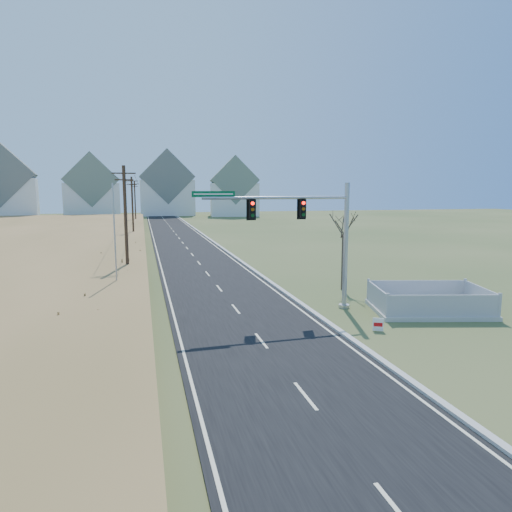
% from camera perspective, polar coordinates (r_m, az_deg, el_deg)
% --- Properties ---
extents(ground, '(260.00, 260.00, 0.00)m').
position_cam_1_polar(ground, '(23.73, -0.58, -9.18)').
color(ground, '#3B4D25').
rests_on(ground, ground).
extents(road, '(8.00, 180.00, 0.06)m').
position_cam_1_polar(road, '(72.56, -9.83, 2.50)').
color(road, black).
rests_on(road, ground).
extents(curb, '(0.30, 180.00, 0.18)m').
position_cam_1_polar(curb, '(72.98, -6.58, 2.64)').
color(curb, '#B2AFA8').
rests_on(curb, ground).
extents(utility_pole_near, '(1.80, 0.26, 9.00)m').
position_cam_1_polar(utility_pole_near, '(37.13, -15.97, 4.17)').
color(utility_pole_near, '#422D1E').
rests_on(utility_pole_near, ground).
extents(utility_pole_mid, '(1.80, 0.26, 9.00)m').
position_cam_1_polar(utility_pole_mid, '(67.08, -15.18, 5.86)').
color(utility_pole_mid, '#422D1E').
rests_on(utility_pole_mid, ground).
extents(utility_pole_far, '(1.80, 0.26, 9.00)m').
position_cam_1_polar(utility_pole_far, '(97.07, -14.88, 6.51)').
color(utility_pole_far, '#422D1E').
rests_on(utility_pole_far, ground).
extents(condo_nw, '(17.69, 13.38, 19.05)m').
position_cam_1_polar(condo_nw, '(126.34, -29.34, 7.44)').
color(condo_nw, silver).
rests_on(condo_nw, ground).
extents(condo_nnw, '(14.93, 11.17, 17.03)m').
position_cam_1_polar(condo_nnw, '(130.65, -19.83, 7.65)').
color(condo_nnw, silver).
rests_on(condo_nnw, ground).
extents(condo_n, '(15.27, 10.20, 18.54)m').
position_cam_1_polar(condo_n, '(134.23, -11.07, 8.27)').
color(condo_n, silver).
rests_on(condo_n, ground).
extents(condo_ne, '(14.12, 10.51, 16.52)m').
position_cam_1_polar(condo_ne, '(128.54, -2.75, 8.08)').
color(condo_ne, silver).
rests_on(condo_ne, ground).
extents(traffic_signal_mast, '(9.47, 0.71, 7.54)m').
position_cam_1_polar(traffic_signal_mast, '(26.86, 7.60, 2.81)').
color(traffic_signal_mast, '#9EA0A5').
rests_on(traffic_signal_mast, ground).
extents(fence_enclosure, '(7.27, 5.76, 1.47)m').
position_cam_1_polar(fence_enclosure, '(28.91, 20.75, -5.95)').
color(fence_enclosure, '#B7B5AD').
rests_on(fence_enclosure, ground).
extents(open_sign, '(0.51, 0.28, 0.67)m').
position_cam_1_polar(open_sign, '(24.16, 15.02, -8.27)').
color(open_sign, white).
rests_on(open_sign, ground).
extents(flagpole, '(0.34, 0.34, 7.56)m').
position_cam_1_polar(flagpole, '(30.74, -17.16, 0.23)').
color(flagpole, '#B7B5AD').
rests_on(flagpole, ground).
extents(bare_tree, '(2.23, 2.23, 5.92)m').
position_cam_1_polar(bare_tree, '(32.87, 10.90, 4.01)').
color(bare_tree, '#4C3F33').
rests_on(bare_tree, ground).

